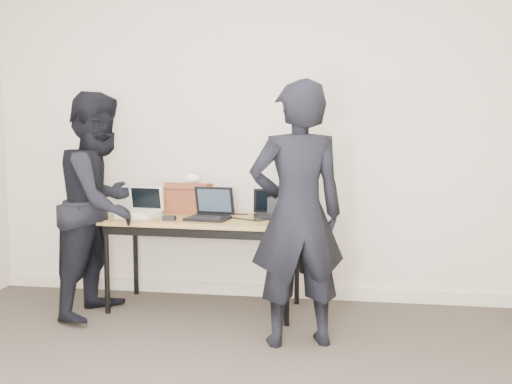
% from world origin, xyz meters
% --- Properties ---
extents(room, '(4.60, 4.60, 2.80)m').
position_xyz_m(room, '(0.00, 0.00, 1.35)').
color(room, '#3C352E').
rests_on(room, ground).
extents(desk, '(1.53, 0.73, 0.72)m').
position_xyz_m(desk, '(-0.34, 1.83, 0.66)').
color(desk, olive).
rests_on(desk, ground).
extents(laptop_beige, '(0.32, 0.31, 0.23)m').
position_xyz_m(laptop_beige, '(-0.85, 1.82, 0.77)').
color(laptop_beige, beige).
rests_on(laptop_beige, desk).
extents(laptop_center, '(0.35, 0.34, 0.24)m').
position_xyz_m(laptop_center, '(-0.28, 1.78, 0.77)').
color(laptop_center, black).
rests_on(laptop_center, desk).
extents(laptop_right, '(0.33, 0.32, 0.21)m').
position_xyz_m(laptop_right, '(0.17, 1.97, 0.77)').
color(laptop_right, black).
rests_on(laptop_right, desk).
extents(leather_satchel, '(0.37, 0.21, 0.25)m').
position_xyz_m(leather_satchel, '(-0.52, 2.05, 0.85)').
color(leather_satchel, brown).
rests_on(leather_satchel, desk).
extents(tissue, '(0.13, 0.10, 0.08)m').
position_xyz_m(tissue, '(-0.49, 2.06, 1.00)').
color(tissue, white).
rests_on(tissue, leather_satchel).
extents(equipment_box, '(0.30, 0.26, 0.16)m').
position_xyz_m(equipment_box, '(0.29, 2.02, 0.80)').
color(equipment_box, black).
rests_on(equipment_box, desk).
extents(power_brick, '(0.10, 0.06, 0.03)m').
position_xyz_m(power_brick, '(-0.56, 1.66, 0.74)').
color(power_brick, black).
rests_on(power_brick, desk).
extents(cables, '(0.72, 0.41, 0.01)m').
position_xyz_m(cables, '(-0.09, 1.84, 0.72)').
color(cables, silver).
rests_on(cables, desk).
extents(person_typist, '(0.72, 0.58, 1.70)m').
position_xyz_m(person_typist, '(0.43, 1.21, 0.85)').
color(person_typist, black).
rests_on(person_typist, ground).
extents(person_observer, '(0.73, 0.88, 1.67)m').
position_xyz_m(person_observer, '(-1.09, 1.62, 0.84)').
color(person_observer, black).
rests_on(person_observer, ground).
extents(baseboard, '(4.50, 0.03, 0.10)m').
position_xyz_m(baseboard, '(0.00, 2.23, 0.05)').
color(baseboard, beige).
rests_on(baseboard, ground).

